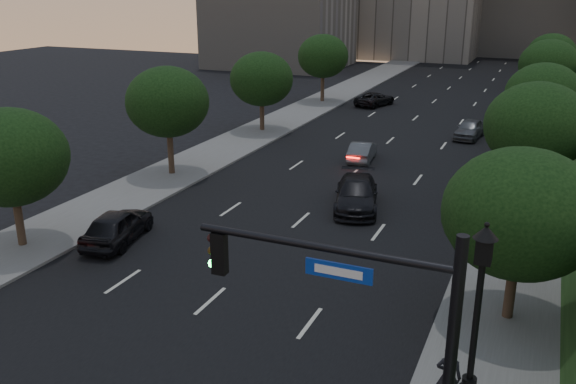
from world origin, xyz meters
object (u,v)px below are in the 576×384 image
at_px(sedan_mid_left, 362,151).
at_px(pedestrian_c, 535,232).
at_px(street_lamp, 475,327).
at_px(sedan_far_left, 375,99).
at_px(traffic_signal_mast, 393,379).
at_px(pedestrian_b, 524,257).
at_px(sedan_near_left, 117,226).
at_px(sedan_far_right, 470,129).
at_px(pedestrian_a, 448,377).
at_px(sedan_near_right, 356,194).

height_order(sedan_mid_left, pedestrian_c, pedestrian_c).
distance_m(street_lamp, sedan_mid_left, 25.45).
relative_size(sedan_far_left, pedestrian_c, 2.84).
bearing_deg(traffic_signal_mast, pedestrian_b, 81.39).
height_order(sedan_near_left, sedan_mid_left, sedan_near_left).
bearing_deg(sedan_far_right, sedan_near_left, -107.62).
bearing_deg(sedan_far_right, pedestrian_a, -76.99).
xyz_separation_m(traffic_signal_mast, pedestrian_a, (0.63, 4.24, -2.57)).
distance_m(sedan_near_left, pedestrian_c, 18.67).
distance_m(sedan_far_right, pedestrian_a, 33.21).
relative_size(sedan_near_right, pedestrian_a, 2.84).
height_order(pedestrian_a, pedestrian_c, pedestrian_a).
height_order(sedan_near_right, pedestrian_c, pedestrian_c).
bearing_deg(street_lamp, sedan_mid_left, 113.27).
xyz_separation_m(traffic_signal_mast, sedan_far_left, (-13.43, 47.36, -3.01)).
distance_m(traffic_signal_mast, sedan_near_right, 20.17).
xyz_separation_m(traffic_signal_mast, sedan_near_left, (-15.22, 10.24, -2.89)).
bearing_deg(sedan_far_right, pedestrian_c, -68.66).
relative_size(sedan_near_left, sedan_mid_left, 1.14).
bearing_deg(sedan_near_right, pedestrian_c, -30.49).
distance_m(sedan_far_right, pedestrian_b, 24.09).
bearing_deg(pedestrian_a, sedan_near_right, -67.10).
distance_m(traffic_signal_mast, sedan_mid_left, 29.37).
relative_size(pedestrian_a, pedestrian_c, 1.14).
bearing_deg(sedan_mid_left, sedan_near_right, 98.43).
distance_m(sedan_near_left, sedan_far_right, 29.58).
relative_size(street_lamp, pedestrian_b, 3.66).
distance_m(sedan_far_left, pedestrian_a, 45.36).
height_order(sedan_mid_left, sedan_far_left, sedan_mid_left).
bearing_deg(pedestrian_b, sedan_near_left, -4.63).
height_order(sedan_near_left, sedan_far_left, sedan_near_left).
bearing_deg(sedan_mid_left, sedan_far_left, -83.15).
bearing_deg(pedestrian_c, sedan_near_right, -17.45).
xyz_separation_m(sedan_near_right, sedan_far_right, (3.38, 18.36, -0.05)).
bearing_deg(sedan_near_right, sedan_far_left, 88.21).
bearing_deg(sedan_far_left, pedestrian_c, 134.06).
bearing_deg(pedestrian_c, sedan_mid_left, -47.71).
bearing_deg(pedestrian_b, street_lamp, 68.34).
bearing_deg(street_lamp, traffic_signal_mast, -104.40).
xyz_separation_m(sedan_mid_left, sedan_far_right, (5.74, 9.40, 0.07)).
xyz_separation_m(sedan_far_left, pedestrian_a, (14.07, -43.13, 0.44)).
bearing_deg(street_lamp, pedestrian_c, 84.25).
relative_size(traffic_signal_mast, sedan_far_left, 1.47).
height_order(sedan_near_right, pedestrian_b, pedestrian_b).
bearing_deg(sedan_far_left, traffic_signal_mast, 122.79).
relative_size(street_lamp, sedan_near_right, 1.04).
distance_m(sedan_mid_left, pedestrian_b, 17.87).
bearing_deg(street_lamp, pedestrian_a, -151.21).
height_order(sedan_mid_left, sedan_far_right, sedan_far_right).
distance_m(sedan_far_right, pedestrian_c, 21.46).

